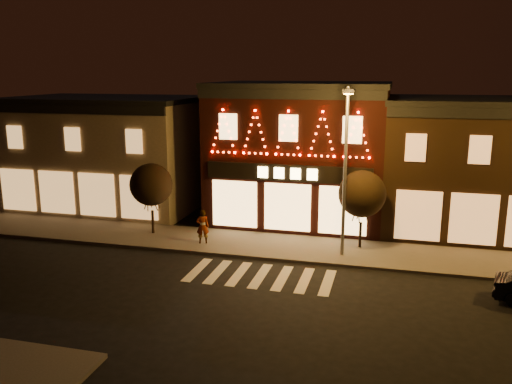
% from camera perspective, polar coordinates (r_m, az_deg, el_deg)
% --- Properties ---
extents(ground, '(120.00, 120.00, 0.00)m').
position_cam_1_polar(ground, '(20.60, -2.34, -12.93)').
color(ground, black).
rests_on(ground, ground).
extents(sidewalk_far, '(44.00, 4.00, 0.15)m').
position_cam_1_polar(sidewalk_far, '(27.44, 6.63, -6.15)').
color(sidewalk_far, '#47423D').
rests_on(sidewalk_far, ground).
extents(building_left, '(12.20, 8.28, 7.30)m').
position_cam_1_polar(building_left, '(37.10, -15.42, 4.15)').
color(building_left, '#786E55').
rests_on(building_left, ground).
extents(building_pulp, '(10.20, 8.34, 8.30)m').
position_cam_1_polar(building_pulp, '(32.53, 4.83, 4.30)').
color(building_pulp, black).
rests_on(building_pulp, ground).
extents(building_right_a, '(9.20, 8.28, 7.50)m').
position_cam_1_polar(building_right_a, '(32.38, 21.63, 2.69)').
color(building_right_a, '#301E10').
rests_on(building_right_a, ground).
extents(streetlamp_mid, '(0.53, 1.86, 8.10)m').
position_cam_1_polar(streetlamp_mid, '(25.31, 9.54, 3.43)').
color(streetlamp_mid, '#59595E').
rests_on(streetlamp_mid, sidewalk_far).
extents(tree_left, '(2.34, 2.34, 3.91)m').
position_cam_1_polar(tree_left, '(29.66, -11.12, 0.77)').
color(tree_left, black).
rests_on(tree_left, sidewalk_far).
extents(tree_right, '(2.37, 2.37, 3.97)m').
position_cam_1_polar(tree_right, '(27.25, 11.25, -0.20)').
color(tree_right, black).
rests_on(tree_right, sidewalk_far).
extents(pedestrian, '(0.76, 0.63, 1.80)m').
position_cam_1_polar(pedestrian, '(27.94, -5.72, -3.68)').
color(pedestrian, gray).
rests_on(pedestrian, sidewalk_far).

